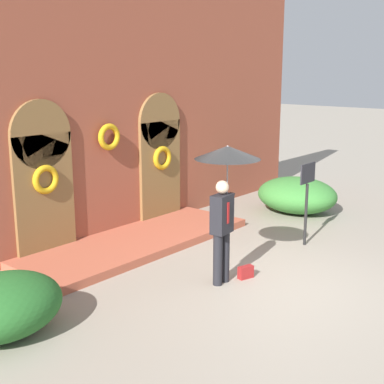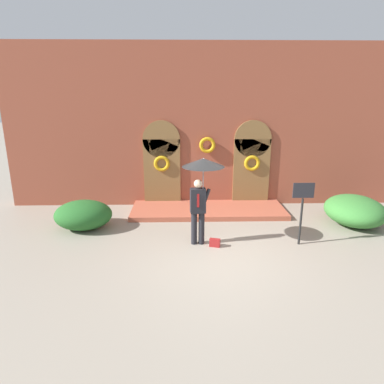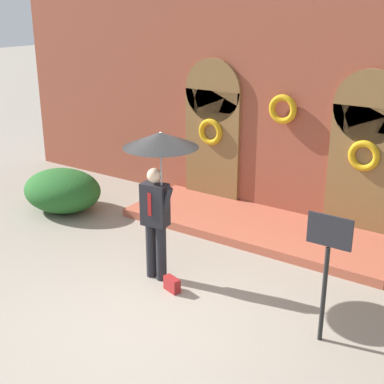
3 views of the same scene
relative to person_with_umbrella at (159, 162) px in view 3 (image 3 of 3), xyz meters
name	(u,v)px [view 3 (image 3 of 3)]	position (x,y,z in m)	size (l,w,h in m)	color
ground_plane	(159,301)	(0.36, -0.53, -1.91)	(80.00, 80.00, 0.00)	gray
building_facade	(291,82)	(0.36, 3.62, 0.76)	(14.00, 2.30, 5.60)	brown
person_with_umbrella	(159,162)	(0.00, 0.00, 0.00)	(1.10, 1.10, 2.36)	black
handbag	(172,284)	(0.35, -0.20, -1.80)	(0.28, 0.12, 0.22)	maroon
sign_post	(327,258)	(2.65, -0.10, -0.75)	(0.56, 0.06, 1.72)	black
shrub_left	(62,190)	(-3.49, 1.18, -1.48)	(1.71, 1.40, 0.86)	#235B23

